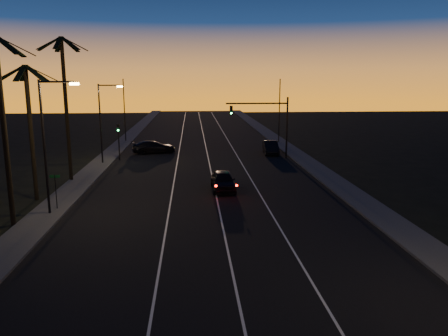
{
  "coord_description": "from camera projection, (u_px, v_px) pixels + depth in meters",
  "views": [
    {
      "loc": [
        -1.31,
        -9.05,
        9.07
      ],
      "look_at": [
        0.79,
        19.64,
        3.14
      ],
      "focal_mm": 35.0,
      "sensor_mm": 36.0,
      "label": 1
    }
  ],
  "objects": [
    {
      "name": "road",
      "position": [
        207.0,
        179.0,
        40.06
      ],
      "size": [
        20.0,
        170.0,
        0.01
      ],
      "primitive_type": "cube",
      "color": "black",
      "rests_on": "ground"
    },
    {
      "name": "streetlight_left_near",
      "position": [
        48.0,
        137.0,
        28.46
      ],
      "size": [
        2.55,
        0.26,
        9.0
      ],
      "color": "black",
      "rests_on": "ground"
    },
    {
      "name": "lead_car",
      "position": [
        223.0,
        181.0,
        35.93
      ],
      "size": [
        1.97,
        5.22,
        1.58
      ],
      "color": "black",
      "rests_on": "road"
    },
    {
      "name": "palm_near",
      "position": [
        2.0,
        112.0,
        26.01
      ],
      "size": [
        4.25,
        4.16,
        11.53
      ],
      "color": "black",
      "rests_on": "ground"
    },
    {
      "name": "far_pole_right",
      "position": [
        279.0,
        111.0,
        61.44
      ],
      "size": [
        0.14,
        0.14,
        9.0
      ],
      "primitive_type": "cylinder",
      "color": "black",
      "rests_on": "ground"
    },
    {
      "name": "far_pole_left",
      "position": [
        124.0,
        111.0,
        62.79
      ],
      "size": [
        0.14,
        0.14,
        9.0
      ],
      "primitive_type": "cylinder",
      "color": "black",
      "rests_on": "ground"
    },
    {
      "name": "sidewalk_left",
      "position": [
        83.0,
        180.0,
        39.25
      ],
      "size": [
        2.4,
        170.0,
        0.16
      ],
      "primitive_type": "cube",
      "color": "#3B3B39",
      "rests_on": "ground"
    },
    {
      "name": "signal_post",
      "position": [
        119.0,
        135.0,
        48.55
      ],
      "size": [
        0.28,
        0.37,
        4.2
      ],
      "color": "black",
      "rests_on": "ground"
    },
    {
      "name": "signal_mast",
      "position": [
        267.0,
        117.0,
        49.37
      ],
      "size": [
        7.1,
        0.41,
        7.0
      ],
      "color": "black",
      "rests_on": "ground"
    },
    {
      "name": "streetlight_left_far",
      "position": [
        103.0,
        117.0,
        46.09
      ],
      "size": [
        2.55,
        0.26,
        8.5
      ],
      "color": "black",
      "rests_on": "ground"
    },
    {
      "name": "lane_stripe_mid",
      "position": [
        213.0,
        179.0,
        40.1
      ],
      "size": [
        0.12,
        160.0,
        0.01
      ],
      "primitive_type": "cube",
      "color": "silver",
      "rests_on": "road"
    },
    {
      "name": "street_sign",
      "position": [
        56.0,
        188.0,
        30.16
      ],
      "size": [
        0.7,
        0.06,
        2.6
      ],
      "color": "black",
      "rests_on": "ground"
    },
    {
      "name": "right_car",
      "position": [
        271.0,
        147.0,
        53.24
      ],
      "size": [
        1.98,
        4.87,
        1.57
      ],
      "color": "black",
      "rests_on": "road"
    },
    {
      "name": "lane_stripe_left",
      "position": [
        174.0,
        179.0,
        39.85
      ],
      "size": [
        0.12,
        160.0,
        0.01
      ],
      "primitive_type": "cube",
      "color": "silver",
      "rests_on": "road"
    },
    {
      "name": "sidewalk_right",
      "position": [
        327.0,
        176.0,
        40.85
      ],
      "size": [
        2.4,
        170.0,
        0.16
      ],
      "primitive_type": "cube",
      "color": "#3B3B39",
      "rests_on": "ground"
    },
    {
      "name": "cross_car",
      "position": [
        154.0,
        147.0,
        53.67
      ],
      "size": [
        5.67,
        3.33,
        1.54
      ],
      "color": "black",
      "rests_on": "road"
    },
    {
      "name": "palm_mid",
      "position": [
        30.0,
        117.0,
        32.0
      ],
      "size": [
        4.25,
        4.16,
        10.03
      ],
      "color": "black",
      "rests_on": "ground"
    },
    {
      "name": "palm_far",
      "position": [
        65.0,
        95.0,
        37.65
      ],
      "size": [
        4.25,
        4.16,
        12.53
      ],
      "color": "black",
      "rests_on": "ground"
    },
    {
      "name": "lane_stripe_right",
      "position": [
        250.0,
        178.0,
        40.35
      ],
      "size": [
        0.12,
        160.0,
        0.01
      ],
      "primitive_type": "cube",
      "color": "silver",
      "rests_on": "road"
    }
  ]
}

